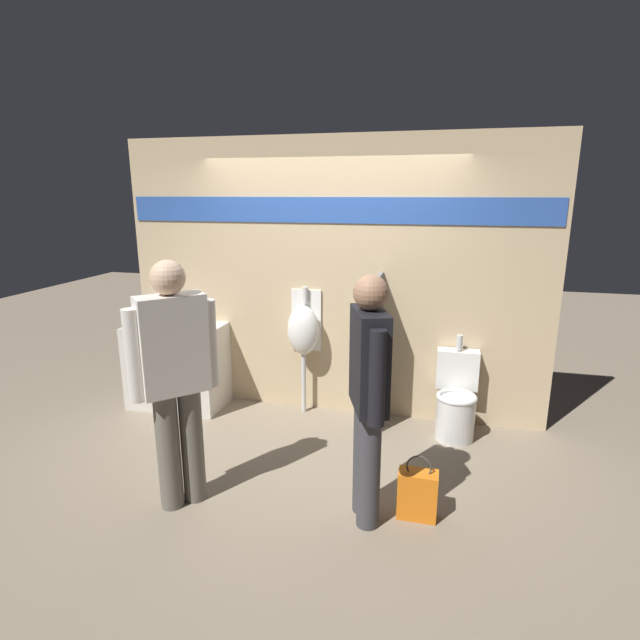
% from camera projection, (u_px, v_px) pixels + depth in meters
% --- Properties ---
extents(ground_plane, '(16.00, 16.00, 0.00)m').
position_uv_depth(ground_plane, '(316.00, 433.00, 4.64)').
color(ground_plane, gray).
extents(display_wall, '(4.18, 0.07, 2.70)m').
position_uv_depth(display_wall, '(331.00, 279.00, 4.87)').
color(display_wall, tan).
rests_on(display_wall, ground_plane).
extents(sink_counter, '(0.96, 0.54, 0.86)m').
position_uv_depth(sink_counter, '(178.00, 366.00, 5.18)').
color(sink_counter, silver).
rests_on(sink_counter, ground_plane).
extents(sink_basin, '(0.38, 0.38, 0.27)m').
position_uv_depth(sink_basin, '(181.00, 318.00, 5.10)').
color(sink_basin, white).
rests_on(sink_basin, sink_counter).
extents(cell_phone, '(0.07, 0.14, 0.01)m').
position_uv_depth(cell_phone, '(195.00, 329.00, 4.91)').
color(cell_phone, '#232328').
rests_on(cell_phone, sink_counter).
extents(divider_near_counter, '(0.03, 0.51, 1.45)m').
position_uv_depth(divider_near_counter, '(376.00, 353.00, 4.64)').
color(divider_near_counter, slate).
rests_on(divider_near_counter, ground_plane).
extents(urinal_near_counter, '(0.32, 0.25, 1.28)m').
position_uv_depth(urinal_near_counter, '(304.00, 330.00, 4.91)').
color(urinal_near_counter, silver).
rests_on(urinal_near_counter, ground_plane).
extents(toilet, '(0.38, 0.52, 0.91)m').
position_uv_depth(toilet, '(456.00, 401.00, 4.55)').
color(toilet, white).
rests_on(toilet, ground_plane).
extents(person_in_vest, '(0.46, 0.47, 1.76)m').
position_uv_depth(person_in_vest, '(175.00, 376.00, 3.39)').
color(person_in_vest, '#666056').
rests_on(person_in_vest, ground_plane).
extents(person_with_lanyard, '(0.32, 0.56, 1.69)m').
position_uv_depth(person_with_lanyard, '(368.00, 391.00, 3.22)').
color(person_with_lanyard, '#3D3D42').
rests_on(person_with_lanyard, ground_plane).
extents(shopping_bag, '(0.27, 0.15, 0.47)m').
position_uv_depth(shopping_bag, '(417.00, 494.00, 3.41)').
color(shopping_bag, orange).
rests_on(shopping_bag, ground_plane).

